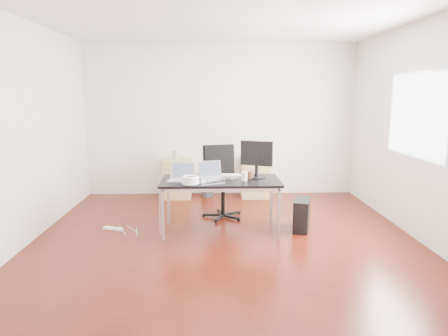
{
  "coord_description": "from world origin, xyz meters",
  "views": [
    {
      "loc": [
        -0.17,
        -4.96,
        1.86
      ],
      "look_at": [
        0.0,
        0.55,
        0.85
      ],
      "focal_mm": 32.0,
      "sensor_mm": 36.0,
      "label": 1
    }
  ],
  "objects_px": {
    "desk": "(220,184)",
    "filing_cabinet_right": "(255,178)",
    "office_chair": "(221,178)",
    "filing_cabinet_left": "(178,178)",
    "pc_tower": "(302,215)"
  },
  "relations": [
    {
      "from": "office_chair",
      "to": "filing_cabinet_right",
      "type": "bearing_deg",
      "value": 48.1
    },
    {
      "from": "filing_cabinet_left",
      "to": "pc_tower",
      "type": "distance_m",
      "value": 2.66
    },
    {
      "from": "office_chair",
      "to": "filing_cabinet_right",
      "type": "xyz_separation_m",
      "value": [
        0.64,
        1.19,
        -0.26
      ]
    },
    {
      "from": "desk",
      "to": "filing_cabinet_right",
      "type": "bearing_deg",
      "value": 70.44
    },
    {
      "from": "desk",
      "to": "filing_cabinet_right",
      "type": "distance_m",
      "value": 2.04
    },
    {
      "from": "pc_tower",
      "to": "filing_cabinet_left",
      "type": "bearing_deg",
      "value": 152.71
    },
    {
      "from": "filing_cabinet_left",
      "to": "pc_tower",
      "type": "height_order",
      "value": "filing_cabinet_left"
    },
    {
      "from": "office_chair",
      "to": "filing_cabinet_left",
      "type": "xyz_separation_m",
      "value": [
        -0.78,
        1.19,
        -0.26
      ]
    },
    {
      "from": "desk",
      "to": "filing_cabinet_right",
      "type": "relative_size",
      "value": 2.29
    },
    {
      "from": "office_chair",
      "to": "pc_tower",
      "type": "relative_size",
      "value": 2.4
    },
    {
      "from": "pc_tower",
      "to": "desk",
      "type": "bearing_deg",
      "value": -161.2
    },
    {
      "from": "desk",
      "to": "office_chair",
      "type": "bearing_deg",
      "value": 87.46
    },
    {
      "from": "pc_tower",
      "to": "filing_cabinet_right",
      "type": "bearing_deg",
      "value": 121.38
    },
    {
      "from": "desk",
      "to": "office_chair",
      "type": "distance_m",
      "value": 0.71
    },
    {
      "from": "desk",
      "to": "filing_cabinet_left",
      "type": "xyz_separation_m",
      "value": [
        -0.75,
        1.9,
        -0.33
      ]
    }
  ]
}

